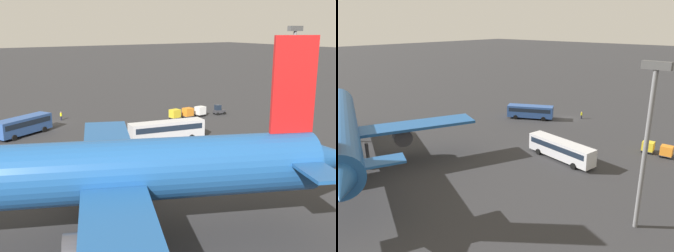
{
  "view_description": "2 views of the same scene",
  "coord_description": "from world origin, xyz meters",
  "views": [
    {
      "loc": [
        23.51,
        78.56,
        18.45
      ],
      "look_at": [
        -8.11,
        28.82,
        4.36
      ],
      "focal_mm": 45.0,
      "sensor_mm": 36.0,
      "label": 1
    },
    {
      "loc": [
        -39.04,
        66.35,
        21.9
      ],
      "look_at": [
        -2.26,
        24.84,
        4.45
      ],
      "focal_mm": 35.0,
      "sensor_mm": 36.0,
      "label": 2
    }
  ],
  "objects": [
    {
      "name": "shuttle_bus_far",
      "position": [
        -12.11,
        22.18,
        1.96
      ],
      "size": [
        12.84,
        4.66,
        3.27
      ],
      "rotation": [
        0.0,
        0.0,
        -0.16
      ],
      "color": "silver",
      "rests_on": "ground"
    },
    {
      "name": "cargo_cart_orange",
      "position": [
        -25.18,
        9.53,
        1.19
      ],
      "size": [
        2.15,
        1.87,
        2.06
      ],
      "rotation": [
        0.0,
        0.0,
        0.1
      ],
      "color": "#38383D",
      "rests_on": "ground"
    },
    {
      "name": "worker_person",
      "position": [
        -2.5,
        -2.2,
        0.87
      ],
      "size": [
        0.38,
        0.38,
        1.74
      ],
      "color": "#1E1E2D",
      "rests_on": "ground"
    },
    {
      "name": "shuttle_bus_near",
      "position": [
        6.8,
        5.85,
        1.9
      ],
      "size": [
        10.83,
        7.57,
        3.16
      ],
      "rotation": [
        0.0,
        0.0,
        0.49
      ],
      "color": "#2D5199",
      "rests_on": "ground"
    },
    {
      "name": "ground_plane",
      "position": [
        0.0,
        0.0,
        0.0
      ],
      "size": [
        600.0,
        600.0,
        0.0
      ],
      "primitive_type": "plane",
      "color": "#2D2D30"
    },
    {
      "name": "cargo_cart_yellow",
      "position": [
        -22.08,
        9.41,
        1.19
      ],
      "size": [
        2.15,
        1.87,
        2.06
      ],
      "rotation": [
        0.0,
        0.0,
        0.1
      ],
      "color": "#38383D",
      "rests_on": "ground"
    },
    {
      "name": "light_pole",
      "position": [
        -28.85,
        32.89,
        11.23
      ],
      "size": [
        2.8,
        0.7,
        18.42
      ],
      "color": "slate",
      "rests_on": "ground"
    },
    {
      "name": "airplane",
      "position": [
        11.1,
        47.86,
        6.66
      ],
      "size": [
        46.17,
        39.78,
        17.69
      ],
      "rotation": [
        0.0,
        0.0,
        -0.39
      ],
      "color": "#1E5193",
      "rests_on": "ground"
    }
  ]
}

